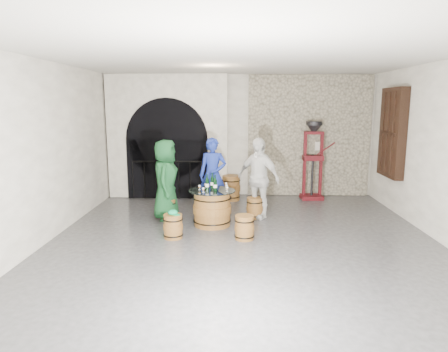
{
  "coord_description": "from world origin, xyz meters",
  "views": [
    {
      "loc": [
        -0.17,
        -6.69,
        2.43
      ],
      "look_at": [
        -0.37,
        0.98,
        1.05
      ],
      "focal_mm": 32.0,
      "sensor_mm": 36.0,
      "label": 1
    }
  ],
  "objects_px": {
    "barrel_stool_left": "(168,209)",
    "barrel_stool_right": "(255,208)",
    "barrel_stool_far": "(213,202)",
    "side_barrel": "(231,188)",
    "barrel_stool_near_left": "(173,226)",
    "person_white": "(258,178)",
    "person_blue": "(213,175)",
    "wine_bottle_center": "(215,185)",
    "wine_bottle_left": "(207,184)",
    "corking_press": "(313,154)",
    "wine_bottle_right": "(212,182)",
    "barrel_stool_near_right": "(244,227)",
    "person_green": "(166,180)",
    "barrel_table": "(212,208)"
  },
  "relations": [
    {
      "from": "barrel_stool_left",
      "to": "barrel_stool_right",
      "type": "height_order",
      "value": "same"
    },
    {
      "from": "barrel_stool_far",
      "to": "side_barrel",
      "type": "relative_size",
      "value": 0.7
    },
    {
      "from": "barrel_stool_near_left",
      "to": "person_white",
      "type": "height_order",
      "value": "person_white"
    },
    {
      "from": "person_blue",
      "to": "wine_bottle_center",
      "type": "height_order",
      "value": "person_blue"
    },
    {
      "from": "barrel_stool_left",
      "to": "wine_bottle_left",
      "type": "distance_m",
      "value": 1.15
    },
    {
      "from": "person_white",
      "to": "corking_press",
      "type": "xyz_separation_m",
      "value": [
        1.51,
        1.76,
        0.3
      ]
    },
    {
      "from": "barrel_stool_right",
      "to": "barrel_stool_left",
      "type": "bearing_deg",
      "value": -175.19
    },
    {
      "from": "person_blue",
      "to": "wine_bottle_right",
      "type": "height_order",
      "value": "person_blue"
    },
    {
      "from": "person_white",
      "to": "corking_press",
      "type": "height_order",
      "value": "corking_press"
    },
    {
      "from": "corking_press",
      "to": "person_white",
      "type": "bearing_deg",
      "value": -132.94
    },
    {
      "from": "side_barrel",
      "to": "wine_bottle_right",
      "type": "bearing_deg",
      "value": -100.39
    },
    {
      "from": "barrel_stool_near_right",
      "to": "corking_press",
      "type": "height_order",
      "value": "corking_press"
    },
    {
      "from": "person_green",
      "to": "corking_press",
      "type": "relative_size",
      "value": 0.85
    },
    {
      "from": "barrel_stool_near_left",
      "to": "wine_bottle_right",
      "type": "distance_m",
      "value": 1.36
    },
    {
      "from": "barrel_stool_left",
      "to": "wine_bottle_left",
      "type": "xyz_separation_m",
      "value": [
        0.87,
        -0.39,
        0.64
      ]
    },
    {
      "from": "corking_press",
      "to": "wine_bottle_left",
      "type": "bearing_deg",
      "value": -139.83
    },
    {
      "from": "barrel_stool_left",
      "to": "corking_press",
      "type": "xyz_separation_m",
      "value": [
        3.44,
        1.96,
        0.95
      ]
    },
    {
      "from": "barrel_stool_near_left",
      "to": "wine_bottle_left",
      "type": "bearing_deg",
      "value": 55.17
    },
    {
      "from": "barrel_stool_right",
      "to": "person_white",
      "type": "bearing_deg",
      "value": 32.46
    },
    {
      "from": "wine_bottle_left",
      "to": "wine_bottle_center",
      "type": "distance_m",
      "value": 0.18
    },
    {
      "from": "barrel_stool_near_right",
      "to": "wine_bottle_center",
      "type": "xyz_separation_m",
      "value": [
        -0.57,
        0.78,
        0.64
      ]
    },
    {
      "from": "wine_bottle_left",
      "to": "barrel_stool_right",
      "type": "bearing_deg",
      "value": 29.05
    },
    {
      "from": "person_white",
      "to": "corking_press",
      "type": "distance_m",
      "value": 2.34
    },
    {
      "from": "barrel_table",
      "to": "wine_bottle_right",
      "type": "height_order",
      "value": "wine_bottle_right"
    },
    {
      "from": "barrel_stool_left",
      "to": "person_green",
      "type": "relative_size",
      "value": 0.26
    },
    {
      "from": "barrel_table",
      "to": "person_green",
      "type": "bearing_deg",
      "value": 157.15
    },
    {
      "from": "person_green",
      "to": "person_white",
      "type": "bearing_deg",
      "value": -85.26
    },
    {
      "from": "barrel_table",
      "to": "person_white",
      "type": "relative_size",
      "value": 0.54
    },
    {
      "from": "barrel_stool_near_left",
      "to": "wine_bottle_left",
      "type": "xyz_separation_m",
      "value": [
        0.58,
        0.83,
        0.64
      ]
    },
    {
      "from": "barrel_stool_near_right",
      "to": "barrel_stool_left",
      "type": "bearing_deg",
      "value": 142.08
    },
    {
      "from": "barrel_stool_far",
      "to": "barrel_stool_near_left",
      "type": "distance_m",
      "value": 1.97
    },
    {
      "from": "corking_press",
      "to": "side_barrel",
      "type": "bearing_deg",
      "value": -177.51
    },
    {
      "from": "barrel_table",
      "to": "barrel_stool_near_left",
      "type": "xyz_separation_m",
      "value": [
        -0.67,
        -0.81,
        -0.14
      ]
    },
    {
      "from": "barrel_stool_left",
      "to": "side_barrel",
      "type": "bearing_deg",
      "value": 53.1
    },
    {
      "from": "wine_bottle_left",
      "to": "corking_press",
      "type": "bearing_deg",
      "value": 42.57
    },
    {
      "from": "barrel_stool_right",
      "to": "person_blue",
      "type": "relative_size",
      "value": 0.26
    },
    {
      "from": "wine_bottle_left",
      "to": "person_green",
      "type": "bearing_deg",
      "value": 155.82
    },
    {
      "from": "person_green",
      "to": "person_blue",
      "type": "bearing_deg",
      "value": -58.36
    },
    {
      "from": "barrel_stool_left",
      "to": "wine_bottle_right",
      "type": "xyz_separation_m",
      "value": [
        0.97,
        -0.23,
        0.64
      ]
    },
    {
      "from": "barrel_stool_left",
      "to": "corking_press",
      "type": "relative_size",
      "value": 0.22
    },
    {
      "from": "barrel_stool_right",
      "to": "person_green",
      "type": "height_order",
      "value": "person_green"
    },
    {
      "from": "person_white",
      "to": "side_barrel",
      "type": "distance_m",
      "value": 1.78
    },
    {
      "from": "barrel_stool_far",
      "to": "wine_bottle_left",
      "type": "bearing_deg",
      "value": -93.31
    },
    {
      "from": "person_green",
      "to": "corking_press",
      "type": "xyz_separation_m",
      "value": [
        3.47,
        1.95,
        0.31
      ]
    },
    {
      "from": "barrel_stool_near_left",
      "to": "corking_press",
      "type": "xyz_separation_m",
      "value": [
        3.14,
        3.18,
        0.95
      ]
    },
    {
      "from": "barrel_stool_far",
      "to": "barrel_stool_right",
      "type": "bearing_deg",
      "value": -27.71
    },
    {
      "from": "barrel_table",
      "to": "barrel_stool_right",
      "type": "distance_m",
      "value": 1.06
    },
    {
      "from": "barrel_stool_far",
      "to": "barrel_stool_left",
      "type": "bearing_deg",
      "value": -145.36
    },
    {
      "from": "barrel_stool_near_right",
      "to": "wine_bottle_left",
      "type": "bearing_deg",
      "value": 130.51
    },
    {
      "from": "barrel_stool_left",
      "to": "barrel_stool_right",
      "type": "distance_m",
      "value": 1.87
    }
  ]
}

